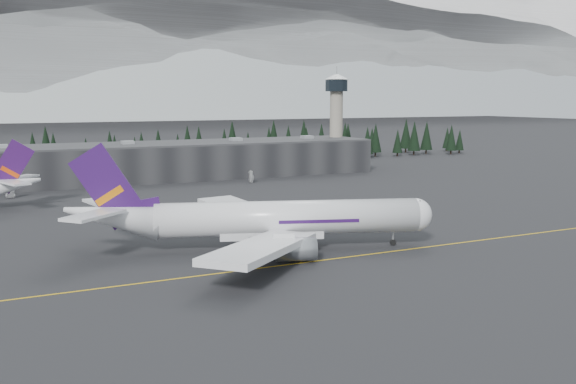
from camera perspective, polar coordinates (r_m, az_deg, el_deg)
name	(u,v)px	position (r m, az deg, el deg)	size (l,w,h in m)	color
ground	(337,255)	(117.12, 4.35, -5.64)	(1400.00, 1400.00, 0.00)	black
taxiline	(342,258)	(115.46, 4.85, -5.84)	(400.00, 0.40, 0.02)	gold
terminal	(157,161)	(231.24, -11.58, 2.72)	(160.00, 30.00, 12.60)	black
control_tower	(336,110)	(262.07, 4.32, 7.25)	(10.00, 10.00, 37.70)	gray
treeline	(133,150)	(266.97, -13.61, 3.64)	(360.00, 20.00, 15.00)	black
mountain_ridge	(12,117)	(1099.67, -23.32, 6.18)	(4400.00, 900.00, 420.00)	white
jet_main	(256,219)	(120.30, -2.87, -2.44)	(67.38, 60.57, 20.40)	silver
gse_vehicle_a	(10,196)	(199.12, -23.45, -0.30)	(2.45, 5.30, 1.47)	silver
gse_vehicle_b	(252,181)	(216.60, -3.25, 1.02)	(1.68, 4.18, 1.42)	silver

